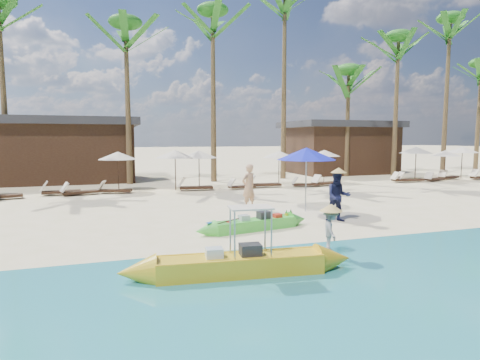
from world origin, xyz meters
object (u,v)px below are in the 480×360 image
object	(u,v)px
yellow_canoe	(240,264)
blue_umbrella	(306,154)
green_canoe	(254,224)
tourist	(249,187)

from	to	relation	value
yellow_canoe	blue_umbrella	world-z (taller)	blue_umbrella
green_canoe	blue_umbrella	bearing A→B (deg)	28.03
green_canoe	blue_umbrella	size ratio (longest dim) A/B	1.75
tourist	green_canoe	bearing A→B (deg)	48.71
blue_umbrella	yellow_canoe	bearing A→B (deg)	-127.40
green_canoe	yellow_canoe	world-z (taller)	yellow_canoe
tourist	blue_umbrella	xyz separation A→B (m)	(2.00, -1.21, 1.38)
yellow_canoe	tourist	distance (m)	8.08
green_canoe	tourist	size ratio (longest dim) A/B	2.39
green_canoe	blue_umbrella	xyz separation A→B (m)	(3.08, 2.42, 2.13)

